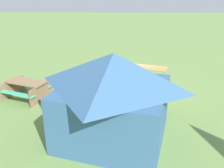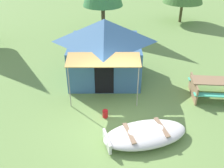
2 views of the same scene
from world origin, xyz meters
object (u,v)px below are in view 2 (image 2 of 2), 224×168
object	(u,v)px
beached_rowboat	(145,134)
cooler_box	(117,83)
fuel_can	(105,114)
canvas_cabin_tent	(105,49)
picnic_table	(213,86)

from	to	relation	value
beached_rowboat	cooler_box	world-z (taller)	beached_rowboat
beached_rowboat	cooler_box	bearing A→B (deg)	89.83
beached_rowboat	fuel_can	bearing A→B (deg)	123.06
canvas_cabin_tent	fuel_can	world-z (taller)	canvas_cabin_tent
beached_rowboat	canvas_cabin_tent	bearing A→B (deg)	93.56
canvas_cabin_tent	fuel_can	distance (m)	3.25
canvas_cabin_tent	cooler_box	xyz separation A→B (m)	(0.28, -0.96, -1.21)
cooler_box	picnic_table	bearing A→B (deg)	-26.09
picnic_table	cooler_box	distance (m)	3.91
beached_rowboat	canvas_cabin_tent	xyz separation A→B (m)	(-0.27, 4.39, 1.17)
picnic_table	cooler_box	size ratio (longest dim) A/B	3.99
fuel_can	cooler_box	bearing A→B (deg)	63.90
canvas_cabin_tent	beached_rowboat	bearing A→B (deg)	-86.44
canvas_cabin_tent	picnic_table	world-z (taller)	canvas_cabin_tent
picnic_table	cooler_box	xyz separation A→B (m)	(-3.50, 1.71, -0.28)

